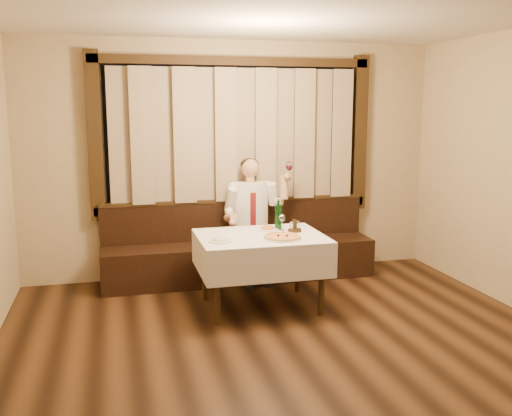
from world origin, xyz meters
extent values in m
cube|color=black|center=(0.00, 0.00, -0.01)|extent=(5.00, 6.00, 0.01)
cube|color=tan|center=(0.00, 3.00, 1.40)|extent=(5.00, 0.01, 2.80)
cube|color=black|center=(0.00, 2.98, 1.70)|extent=(3.00, 0.02, 1.60)
cube|color=orange|center=(-0.70, 2.97, 1.40)|extent=(0.50, 0.01, 0.40)
cube|color=black|center=(0.00, 2.94, 0.85)|extent=(3.30, 0.12, 0.10)
cube|color=black|center=(0.00, 2.94, 2.55)|extent=(3.30, 0.12, 0.10)
cube|color=black|center=(-1.60, 2.94, 1.70)|extent=(0.16, 0.12, 1.90)
cube|color=black|center=(1.60, 2.94, 1.70)|extent=(0.16, 0.12, 1.90)
cube|color=#988062|center=(0.00, 2.88, 1.70)|extent=(2.90, 0.08, 1.55)
cube|color=black|center=(0.00, 2.68, 0.23)|extent=(3.20, 0.60, 0.45)
cube|color=black|center=(0.00, 2.92, 0.68)|extent=(3.20, 0.12, 0.45)
cube|color=black|center=(0.00, 2.92, 0.92)|extent=(3.20, 0.14, 0.04)
cylinder|color=black|center=(-0.52, 1.33, 0.35)|extent=(0.06, 0.06, 0.71)
cylinder|color=black|center=(0.52, 1.33, 0.35)|extent=(0.06, 0.06, 0.71)
cylinder|color=black|center=(-0.52, 2.07, 0.35)|extent=(0.06, 0.06, 0.71)
cylinder|color=black|center=(0.52, 2.07, 0.35)|extent=(0.06, 0.06, 0.71)
cube|color=black|center=(0.00, 1.70, 0.73)|extent=(1.20, 0.90, 0.04)
cube|color=silver|center=(0.00, 1.70, 0.75)|extent=(1.26, 0.96, 0.01)
cube|color=silver|center=(0.00, 1.22, 0.58)|extent=(1.26, 0.01, 0.35)
cube|color=silver|center=(0.00, 2.18, 0.58)|extent=(1.26, 0.01, 0.35)
cube|color=silver|center=(-0.63, 1.70, 0.58)|extent=(0.01, 0.96, 0.35)
cube|color=silver|center=(0.63, 1.70, 0.58)|extent=(0.01, 0.96, 0.35)
cylinder|color=white|center=(0.16, 1.50, 0.76)|extent=(0.38, 0.38, 0.01)
cylinder|color=#CF411F|center=(0.16, 1.50, 0.77)|extent=(0.35, 0.35, 0.01)
torus|color=tan|center=(0.16, 1.50, 0.78)|extent=(0.36, 0.36, 0.03)
sphere|color=black|center=(0.13, 1.52, 0.79)|extent=(0.02, 0.02, 0.02)
sphere|color=black|center=(0.21, 1.49, 0.79)|extent=(0.02, 0.02, 0.02)
cylinder|color=white|center=(0.13, 1.93, 0.76)|extent=(0.23, 0.23, 0.01)
ellipsoid|color=#B9531D|center=(0.13, 1.93, 0.80)|extent=(0.14, 0.14, 0.06)
cylinder|color=white|center=(-0.45, 1.54, 0.76)|extent=(0.23, 0.23, 0.01)
ellipsoid|color=#D3C189|center=(-0.45, 1.54, 0.80)|extent=(0.14, 0.14, 0.07)
cylinder|color=#0F4915|center=(0.25, 1.93, 0.89)|extent=(0.07, 0.07, 0.26)
cylinder|color=#0F4915|center=(0.25, 1.93, 1.04)|extent=(0.03, 0.03, 0.06)
cylinder|color=silver|center=(0.25, 1.93, 1.07)|extent=(0.03, 0.03, 0.01)
cylinder|color=white|center=(0.27, 1.86, 0.76)|extent=(0.06, 0.06, 0.01)
cylinder|color=white|center=(0.27, 1.86, 0.81)|extent=(0.01, 0.01, 0.09)
ellipsoid|color=white|center=(0.27, 1.86, 0.89)|extent=(0.07, 0.07, 0.08)
cube|color=black|center=(0.37, 1.74, 0.78)|extent=(0.13, 0.09, 0.04)
cube|color=black|center=(0.37, 1.74, 0.84)|extent=(0.03, 0.06, 0.09)
cylinder|color=white|center=(0.33, 1.73, 0.82)|extent=(0.03, 0.03, 0.07)
cylinder|color=silver|center=(0.33, 1.73, 0.86)|extent=(0.04, 0.04, 0.01)
cylinder|color=white|center=(0.40, 1.75, 0.82)|extent=(0.03, 0.03, 0.07)
cylinder|color=silver|center=(0.40, 1.75, 0.86)|extent=(0.04, 0.04, 0.01)
cube|color=black|center=(0.14, 2.56, 0.53)|extent=(0.40, 0.45, 0.16)
cube|color=black|center=(0.03, 2.34, 0.23)|extent=(0.11, 0.12, 0.45)
cube|color=black|center=(0.25, 2.34, 0.23)|extent=(0.11, 0.12, 0.45)
ellipsoid|color=white|center=(0.14, 2.71, 0.88)|extent=(0.42, 0.26, 0.54)
cube|color=maroon|center=(0.14, 2.57, 0.85)|extent=(0.07, 0.01, 0.40)
cylinder|color=tan|center=(0.14, 2.71, 1.20)|extent=(0.10, 0.10, 0.08)
sphere|color=tan|center=(0.14, 2.71, 1.33)|extent=(0.21, 0.21, 0.21)
ellipsoid|color=black|center=(0.14, 2.74, 1.36)|extent=(0.22, 0.22, 0.16)
sphere|color=white|center=(-0.06, 2.71, 1.11)|extent=(0.13, 0.13, 0.13)
sphere|color=white|center=(0.34, 2.71, 1.11)|extent=(0.13, 0.13, 0.13)
sphere|color=tan|center=(-0.17, 2.30, 0.77)|extent=(0.08, 0.08, 0.08)
sphere|color=tan|center=(0.54, 2.54, 1.24)|extent=(0.10, 0.10, 0.10)
cylinder|color=white|center=(0.54, 2.51, 1.28)|extent=(0.01, 0.01, 0.11)
ellipsoid|color=white|center=(0.54, 2.51, 1.36)|extent=(0.08, 0.08, 0.10)
ellipsoid|color=#4C070F|center=(0.54, 2.51, 1.34)|extent=(0.07, 0.07, 0.06)
camera|label=1|loc=(-1.43, -3.72, 2.04)|focal=40.00mm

